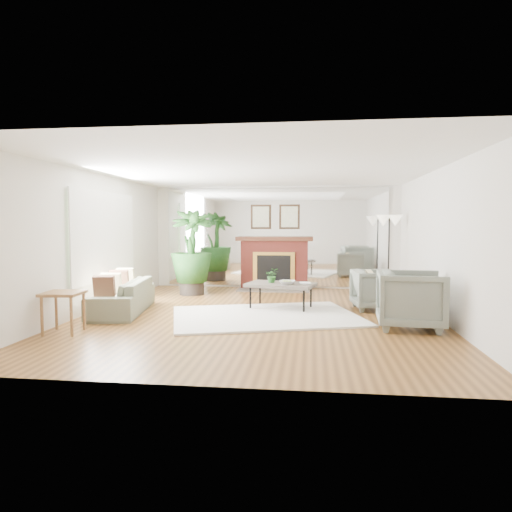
# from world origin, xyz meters

# --- Properties ---
(ground) EXTENTS (7.00, 7.00, 0.00)m
(ground) POSITION_xyz_m (0.00, 0.00, 0.00)
(ground) COLOR brown
(ground) RESTS_ON ground
(wall_left) EXTENTS (0.02, 7.00, 2.50)m
(wall_left) POSITION_xyz_m (-2.99, 0.00, 1.25)
(wall_left) COLOR silver
(wall_left) RESTS_ON ground
(wall_right) EXTENTS (0.02, 7.00, 2.50)m
(wall_right) POSITION_xyz_m (2.99, 0.00, 1.25)
(wall_right) COLOR silver
(wall_right) RESTS_ON ground
(wall_back) EXTENTS (6.00, 0.02, 2.50)m
(wall_back) POSITION_xyz_m (0.00, 3.49, 1.25)
(wall_back) COLOR silver
(wall_back) RESTS_ON ground
(mirror_panel) EXTENTS (5.40, 0.04, 2.40)m
(mirror_panel) POSITION_xyz_m (0.00, 3.47, 1.25)
(mirror_panel) COLOR silver
(mirror_panel) RESTS_ON wall_back
(window_panel) EXTENTS (0.04, 2.40, 1.50)m
(window_panel) POSITION_xyz_m (-2.96, 0.40, 1.35)
(window_panel) COLOR #B2E09E
(window_panel) RESTS_ON wall_left
(fireplace) EXTENTS (1.85, 0.83, 2.05)m
(fireplace) POSITION_xyz_m (0.00, 3.26, 0.66)
(fireplace) COLOR maroon
(fireplace) RESTS_ON ground
(area_rug) EXTENTS (3.58, 3.00, 0.03)m
(area_rug) POSITION_xyz_m (0.13, -0.13, 0.02)
(area_rug) COLOR silver
(area_rug) RESTS_ON ground
(coffee_table) EXTENTS (1.35, 0.98, 0.49)m
(coffee_table) POSITION_xyz_m (0.34, 0.61, 0.44)
(coffee_table) COLOR #5A5147
(coffee_table) RESTS_ON ground
(sofa) EXTENTS (1.06, 2.07, 0.58)m
(sofa) POSITION_xyz_m (-2.45, -0.02, 0.29)
(sofa) COLOR slate
(sofa) RESTS_ON ground
(armchair_back) EXTENTS (0.90, 0.88, 0.74)m
(armchair_back) POSITION_xyz_m (2.08, 0.81, 0.37)
(armchair_back) COLOR slate
(armchair_back) RESTS_ON ground
(armchair_front) EXTENTS (1.04, 1.01, 0.88)m
(armchair_front) POSITION_xyz_m (2.39, -0.69, 0.44)
(armchair_front) COLOR slate
(armchair_front) RESTS_ON ground
(side_table) EXTENTS (0.57, 0.57, 0.60)m
(side_table) POSITION_xyz_m (-2.65, -1.61, 0.50)
(side_table) COLOR olive
(side_table) RESTS_ON ground
(potted_ficus) EXTENTS (1.18, 1.18, 1.90)m
(potted_ficus) POSITION_xyz_m (-1.77, 2.16, 1.01)
(potted_ficus) COLOR black
(potted_ficus) RESTS_ON ground
(floor_lamp) EXTENTS (0.58, 0.32, 1.77)m
(floor_lamp) POSITION_xyz_m (2.58, 2.57, 1.51)
(floor_lamp) COLOR black
(floor_lamp) RESTS_ON ground
(tabletop_plant) EXTENTS (0.27, 0.24, 0.27)m
(tabletop_plant) POSITION_xyz_m (0.17, 0.66, 0.62)
(tabletop_plant) COLOR #2C5E22
(tabletop_plant) RESTS_ON coffee_table
(fruit_bowl) EXTENTS (0.33, 0.33, 0.07)m
(fruit_bowl) POSITION_xyz_m (0.46, 0.46, 0.52)
(fruit_bowl) COLOR olive
(fruit_bowl) RESTS_ON coffee_table
(book) EXTENTS (0.22, 0.28, 0.02)m
(book) POSITION_xyz_m (0.69, 0.60, 0.50)
(book) COLOR olive
(book) RESTS_ON coffee_table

